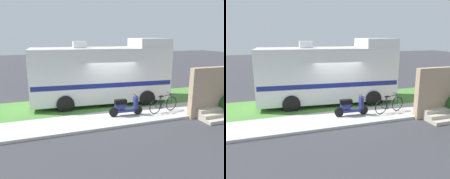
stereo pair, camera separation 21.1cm
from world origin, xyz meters
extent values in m
plane|color=#38383D|center=(0.00, 0.00, 0.00)|extent=(80.00, 80.00, 0.00)
cube|color=beige|center=(0.00, -1.20, 0.06)|extent=(24.00, 2.00, 0.12)
cube|color=#4C8438|center=(0.00, 1.50, 0.04)|extent=(24.00, 3.40, 0.08)
cube|color=silver|center=(-0.25, 1.66, 1.74)|extent=(7.77, 3.19, 2.89)
cube|color=silver|center=(2.63, 1.41, 3.44)|extent=(2.00, 2.55, 0.50)
cube|color=navy|center=(-0.25, 1.66, 1.31)|extent=(7.62, 3.19, 0.24)
cube|color=black|center=(3.50, 1.33, 2.25)|extent=(0.27, 2.15, 0.90)
cube|color=silver|center=(-1.38, 1.76, 3.37)|extent=(0.75, 0.66, 0.36)
cylinder|color=black|center=(2.20, 2.67, 0.45)|extent=(0.92, 0.36, 0.90)
cylinder|color=black|center=(1.98, 0.25, 0.45)|extent=(0.92, 0.36, 0.90)
cylinder|color=black|center=(-2.22, 3.06, 0.45)|extent=(0.92, 0.36, 0.90)
cylinder|color=black|center=(-2.43, 0.64, 0.45)|extent=(0.92, 0.36, 0.90)
cylinder|color=black|center=(0.78, -1.13, 0.34)|extent=(0.45, 0.13, 0.44)
cylinder|color=black|center=(-0.44, -1.05, 0.34)|extent=(0.45, 0.13, 0.44)
cube|color=navy|center=(0.17, -1.09, 0.36)|extent=(0.87, 0.33, 0.10)
cube|color=black|center=(-0.10, -1.07, 0.82)|extent=(0.58, 0.30, 0.20)
ellipsoid|color=navy|center=(-0.10, -1.07, 0.62)|extent=(0.62, 0.34, 0.36)
cube|color=navy|center=(0.66, -1.12, 0.72)|extent=(0.16, 0.33, 0.56)
cylinder|color=black|center=(0.66, -1.12, 1.07)|extent=(0.07, 0.50, 0.04)
sphere|color=white|center=(0.66, -1.12, 0.90)|extent=(0.12, 0.12, 0.12)
torus|color=black|center=(2.65, -1.15, 0.48)|extent=(0.71, 0.18, 0.71)
torus|color=black|center=(1.59, -1.37, 0.48)|extent=(0.71, 0.18, 0.71)
cylinder|color=black|center=(2.28, -1.23, 0.65)|extent=(0.61, 0.16, 0.68)
cylinder|color=black|center=(1.96, -1.29, 0.62)|extent=(0.11, 0.06, 0.61)
cylinder|color=black|center=(2.25, -1.23, 0.95)|extent=(0.65, 0.17, 0.09)
cylinder|color=black|center=(1.79, -1.33, 0.40)|extent=(0.42, 0.12, 0.19)
cylinder|color=black|center=(1.76, -1.33, 0.70)|extent=(0.37, 0.11, 0.47)
cylinder|color=black|center=(2.61, -1.16, 0.73)|extent=(0.13, 0.06, 0.51)
cube|color=black|center=(1.93, -1.30, 0.96)|extent=(0.22, 0.14, 0.06)
cylinder|color=black|center=(2.56, -1.17, 1.02)|extent=(0.13, 0.52, 0.03)
cube|color=maroon|center=(0.14, 6.40, 1.09)|extent=(2.43, 2.13, 1.62)
cube|color=black|center=(0.14, 6.40, 1.60)|extent=(2.31, 2.14, 0.44)
cube|color=maroon|center=(2.69, 6.23, 0.68)|extent=(2.94, 2.16, 0.80)
cylinder|color=black|center=(-0.10, 5.46, 0.38)|extent=(0.77, 0.29, 0.76)
cylinder|color=black|center=(0.02, 7.36, 0.38)|extent=(0.77, 0.29, 0.76)
cylinder|color=black|center=(2.96, 5.26, 0.38)|extent=(0.77, 0.29, 0.76)
cylinder|color=black|center=(3.09, 7.16, 0.38)|extent=(0.77, 0.29, 0.76)
cube|color=#BCB29E|center=(3.96, -2.80, 0.08)|extent=(1.40, 0.96, 0.16)
cube|color=#BCB29E|center=(3.96, -2.64, 0.24)|extent=(1.40, 0.64, 0.16)
cube|color=#BCB29E|center=(3.96, -2.48, 0.40)|extent=(1.40, 0.32, 0.16)
cube|color=tan|center=(3.96, -2.17, 1.20)|extent=(2.00, 0.30, 2.40)
cylinder|color=brown|center=(4.20, -1.27, 0.23)|extent=(0.07, 0.07, 0.21)
cylinder|color=brown|center=(4.20, -1.27, 0.36)|extent=(0.03, 0.03, 0.04)
cylinder|color=black|center=(4.20, -1.27, 0.38)|extent=(0.03, 0.03, 0.02)
cylinder|color=#19722D|center=(4.26, -1.79, 0.22)|extent=(0.07, 0.07, 0.20)
cylinder|color=#19722D|center=(4.26, -1.79, 0.34)|extent=(0.03, 0.03, 0.04)
cylinder|color=black|center=(4.26, -1.79, 0.37)|extent=(0.04, 0.04, 0.02)
camera|label=1|loc=(-3.96, -10.69, 3.85)|focal=36.89mm
camera|label=2|loc=(-3.76, -10.76, 3.85)|focal=36.89mm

